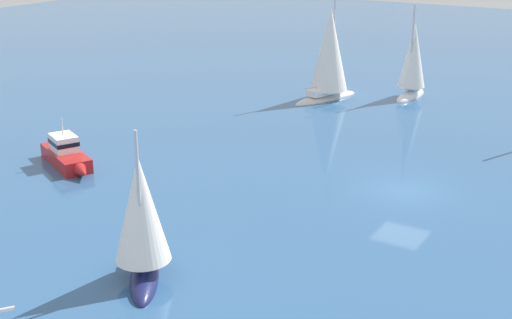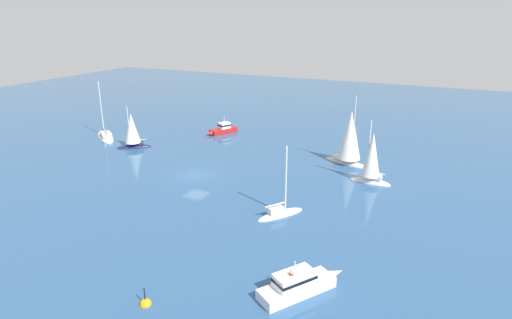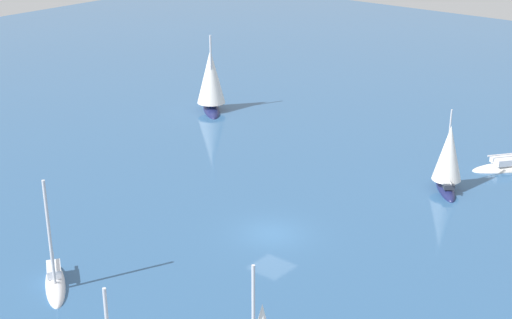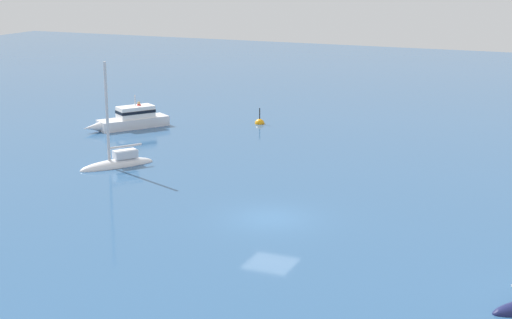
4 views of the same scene
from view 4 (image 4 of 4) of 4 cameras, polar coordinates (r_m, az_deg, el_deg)
The scene contains 4 objects.
ground_plane at distance 40.01m, azimuth 1.11°, elevation -4.36°, with size 160.00×160.00×0.00m, color #2D5684.
sloop_1 at distance 50.57m, azimuth -10.17°, elevation -0.27°, with size 4.76×3.75×7.29m.
cabin_cruiser at distance 61.81m, azimuth -9.17°, elevation 2.97°, with size 6.40×4.90×2.59m.
channel_buoy at distance 62.65m, azimuth 0.27°, elevation 2.67°, with size 0.79×0.79×1.68m.
Camera 4 is at (34.99, 14.34, 13.06)m, focal length 54.24 mm.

